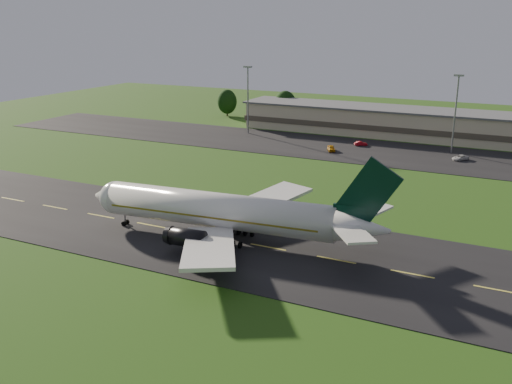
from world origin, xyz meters
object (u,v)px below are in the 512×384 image
at_px(service_vehicle_a, 331,148).
at_px(service_vehicle_c, 460,158).
at_px(light_mast_west, 248,92).
at_px(light_mast_centre, 456,104).
at_px(airliner, 223,212).
at_px(terminal, 466,128).
at_px(service_vehicle_b, 361,144).

height_order(service_vehicle_a, service_vehicle_c, service_vehicle_a).
xyz_separation_m(light_mast_west, light_mast_centre, (60.00, 0.00, 0.00)).
height_order(light_mast_west, light_mast_centre, same).
xyz_separation_m(airliner, terminal, (25.30, 96.10, -0.67)).
bearing_deg(service_vehicle_a, airliner, -112.55).
bearing_deg(terminal, airliner, -104.75).
bearing_deg(service_vehicle_b, airliner, 150.18).
relative_size(airliner, service_vehicle_c, 11.34).
bearing_deg(service_vehicle_c, airliner, -76.64).
relative_size(airliner, terminal, 0.35).
distance_m(airliner, terminal, 99.38).
xyz_separation_m(airliner, service_vehicle_c, (27.12, 72.19, -3.93)).
bearing_deg(service_vehicle_a, terminal, 16.48).
xyz_separation_m(terminal, light_mast_west, (-61.40, -16.18, 8.75)).
distance_m(terminal, service_vehicle_a, 41.78).
distance_m(light_mast_west, service_vehicle_b, 38.26).
bearing_deg(service_vehicle_a, light_mast_west, 131.46).
height_order(light_mast_west, service_vehicle_b, light_mast_west).
xyz_separation_m(service_vehicle_a, service_vehicle_b, (5.17, 10.07, -0.17)).
bearing_deg(light_mast_west, terminal, 14.76).
distance_m(airliner, service_vehicle_c, 77.21).
height_order(service_vehicle_b, service_vehicle_c, service_vehicle_c).
xyz_separation_m(terminal, service_vehicle_c, (1.82, -23.91, -3.26)).
bearing_deg(light_mast_centre, service_vehicle_c, -67.38).
xyz_separation_m(light_mast_west, service_vehicle_c, (63.22, -7.73, -12.01)).
relative_size(terminal, service_vehicle_b, 40.32).
xyz_separation_m(light_mast_centre, service_vehicle_b, (-23.76, -2.32, -12.05)).
distance_m(airliner, light_mast_centre, 83.80).
xyz_separation_m(terminal, service_vehicle_b, (-25.16, -18.50, -3.30)).
xyz_separation_m(light_mast_centre, service_vehicle_c, (3.22, -7.73, -12.01)).
bearing_deg(airliner, terminal, 69.75).
bearing_deg(service_vehicle_b, light_mast_west, 56.62).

